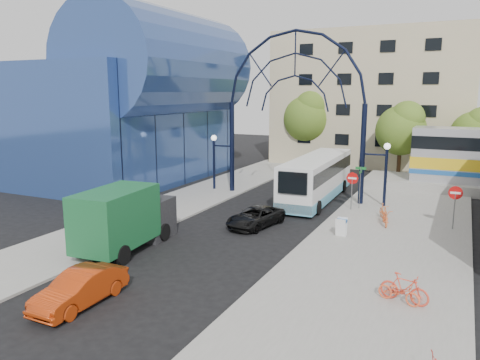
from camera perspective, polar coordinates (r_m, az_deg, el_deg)
The scene contains 21 objects.
ground at distance 22.78m, azimuth -5.54°, elevation -9.34°, with size 120.00×120.00×0.00m, color black.
sidewalk_east at distance 23.77m, azimuth 16.75°, elevation -8.74°, with size 8.00×56.00×0.12m, color gray.
plaza_west at distance 30.99m, azimuth -10.12°, elevation -3.89°, with size 5.00×50.00×0.12m, color gray.
gateway_arch at distance 34.14m, azimuth 6.68°, elevation 11.95°, with size 13.64×0.44×12.10m.
stop_sign at distance 31.45m, azimuth 13.51°, elevation -0.19°, with size 0.80×0.07×2.50m.
do_not_enter_sign at distance 28.84m, azimuth 24.76°, elevation -1.91°, with size 0.76×0.07×2.48m.
street_name_sign at distance 31.93m, azimuth 14.45°, elevation 0.18°, with size 0.70×0.70×2.80m.
sandwich_board at distance 25.84m, azimuth 12.26°, elevation -5.36°, with size 0.55×0.61×0.99m.
transit_hall at distance 42.51m, azimuth -13.04°, elevation 8.99°, with size 16.50×18.00×14.50m.
apartment_block at distance 54.01m, azimuth 16.09°, elevation 9.50°, with size 20.00×12.10×14.00m.
tree_north_a at distance 44.58m, azimuth 19.18°, elevation 6.05°, with size 4.48×4.48×7.00m.
tree_north_b at distance 50.53m, azimuth 8.36°, elevation 7.77°, with size 5.12×5.12×8.00m.
tree_north_c at distance 46.32m, azimuth 26.86°, elevation 5.24°, with size 4.16×4.16×6.50m.
city_bus at distance 34.44m, azimuth 9.37°, elevation 0.31°, with size 2.91×11.53×3.15m.
green_truck at distance 24.06m, azimuth -13.73°, elevation -4.53°, with size 2.89×6.50×3.19m.
black_suv at distance 27.45m, azimuth 1.91°, elevation -4.53°, with size 1.90×4.12×1.14m, color black.
red_sedan at distance 18.68m, azimuth -18.90°, elevation -12.38°, with size 1.38×3.95×1.30m, color #B0310A.
bike_near_a at distance 28.62m, azimuth 17.30°, elevation -4.32°, with size 0.64×1.84×0.97m, color orange.
bike_near_b at distance 30.02m, azimuth 17.10°, elevation -3.67°, with size 0.43×1.52×0.91m, color orange.
bike_far_a at distance 18.66m, azimuth 18.81°, elevation -12.77°, with size 0.56×1.60×0.84m, color #F96031.
bike_far_b at distance 18.67m, azimuth 19.40°, elevation -12.36°, with size 0.52×1.84×1.10m, color #E6442E.
Camera 1 is at (11.17, -18.25, 7.81)m, focal length 35.00 mm.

